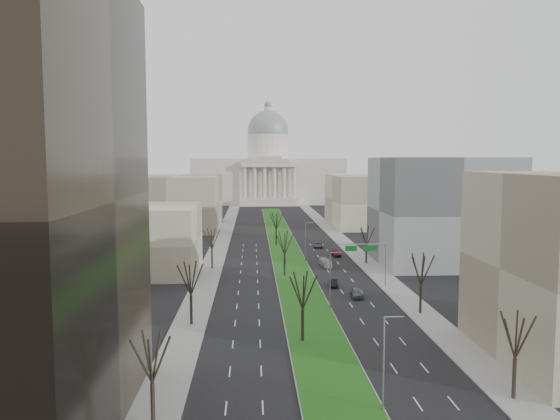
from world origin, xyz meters
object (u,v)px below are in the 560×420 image
object	(u,v)px
car_black	(333,283)
car_grey_far	(318,245)
box_van	(326,263)
car_grey_near	(357,293)
car_red	(335,253)

from	to	relation	value
car_black	car_grey_far	bearing A→B (deg)	92.32
car_grey_far	box_van	xyz separation A→B (m)	(-1.55, -26.44, 0.19)
car_grey_near	car_red	xyz separation A→B (m)	(2.41, 39.98, -0.08)
car_grey_far	box_van	bearing A→B (deg)	-87.16
box_van	car_black	bearing A→B (deg)	-98.93
car_red	car_grey_far	world-z (taller)	car_red
car_red	car_grey_far	xyz separation A→B (m)	(-2.64, 13.47, -0.02)
box_van	car_grey_near	bearing A→B (deg)	-91.96
car_red	box_van	bearing A→B (deg)	-113.60
car_grey_near	box_van	bearing A→B (deg)	96.85
car_black	car_grey_near	bearing A→B (deg)	-65.56
car_grey_near	box_van	xyz separation A→B (m)	(-1.78, 27.01, 0.08)
car_red	box_van	size ratio (longest dim) A/B	0.78
car_grey_far	box_van	world-z (taller)	box_van
car_red	car_black	bearing A→B (deg)	-105.09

